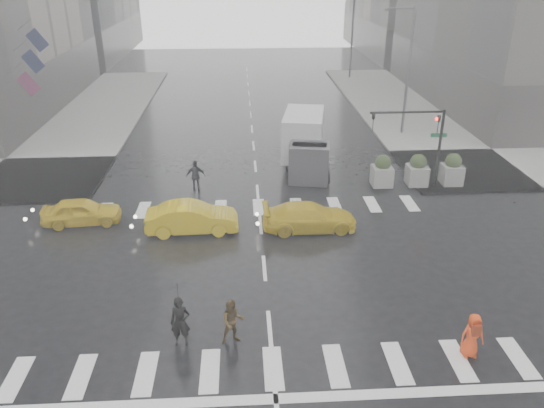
{
  "coord_description": "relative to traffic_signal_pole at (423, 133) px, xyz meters",
  "views": [
    {
      "loc": [
        -0.82,
        -19.01,
        11.81
      ],
      "look_at": [
        0.45,
        2.0,
        2.02
      ],
      "focal_mm": 35.0,
      "sensor_mm": 36.0,
      "label": 1
    }
  ],
  "objects": [
    {
      "name": "taxi_front",
      "position": [
        -17.68,
        -3.33,
        -2.58
      ],
      "size": [
        3.85,
        1.84,
        1.27
      ],
      "primitive_type": "imported",
      "rotation": [
        0.0,
        0.0,
        1.66
      ],
      "color": "#DBB60B",
      "rests_on": "ground"
    },
    {
      "name": "road_markings",
      "position": [
        -9.01,
        -8.01,
        -3.21
      ],
      "size": [
        18.0,
        48.0,
        0.01
      ],
      "primitive_type": null,
      "color": "silver",
      "rests_on": "ground"
    },
    {
      "name": "taxi_mid",
      "position": [
        -12.25,
        -4.51,
        -2.51
      ],
      "size": [
        4.36,
        1.66,
        1.42
      ],
      "primitive_type": "imported",
      "rotation": [
        0.0,
        0.0,
        1.61
      ],
      "color": "#DBB60B",
      "rests_on": "ground"
    },
    {
      "name": "ground",
      "position": [
        -9.01,
        -8.01,
        -3.22
      ],
      "size": [
        120.0,
        120.0,
        0.0
      ],
      "primitive_type": "plane",
      "color": "black",
      "rests_on": "ground"
    },
    {
      "name": "pedestrian_orange",
      "position": [
        -2.57,
        -13.78,
        -2.42
      ],
      "size": [
        0.77,
        0.51,
        1.58
      ],
      "rotation": [
        0.0,
        0.0,
        0.0
      ],
      "color": "#F24011",
      "rests_on": "ground"
    },
    {
      "name": "box_truck",
      "position": [
        -6.01,
        3.4,
        -1.47
      ],
      "size": [
        2.31,
        6.17,
        3.28
      ],
      "rotation": [
        0.0,
        0.0,
        -0.18
      ],
      "color": "#BDBEC0",
      "rests_on": "ground"
    },
    {
      "name": "pedestrian_black",
      "position": [
        -12.0,
        -12.65,
        -1.64
      ],
      "size": [
        0.96,
        0.98,
        2.43
      ],
      "rotation": [
        0.0,
        0.0,
        0.0
      ],
      "color": "black",
      "rests_on": "ground"
    },
    {
      "name": "taxi_rear",
      "position": [
        -6.69,
        -4.61,
        -2.57
      ],
      "size": [
        3.99,
        1.91,
        1.3
      ],
      "primitive_type": "imported",
      "rotation": [
        0.0,
        0.0,
        1.59
      ],
      "color": "#DBB60B",
      "rests_on": "ground"
    },
    {
      "name": "street_lamp_near",
      "position": [
        1.86,
        9.99,
        1.73
      ],
      "size": [
        2.15,
        0.22,
        9.0
      ],
      "color": "#59595B",
      "rests_on": "ground"
    },
    {
      "name": "sidewalk_ne",
      "position": [
        10.49,
        9.49,
        -3.14
      ],
      "size": [
        35.0,
        35.0,
        0.15
      ],
      "primitive_type": "cube",
      "color": "gray",
      "rests_on": "ground"
    },
    {
      "name": "pedestrian_brown",
      "position": [
        -10.27,
        -12.62,
        -2.4
      ],
      "size": [
        0.89,
        0.75,
        1.63
      ],
      "primitive_type": "imported",
      "rotation": [
        0.0,
        0.0,
        0.18
      ],
      "color": "#3F2E16",
      "rests_on": "ground"
    },
    {
      "name": "planter_west",
      "position": [
        -2.01,
        0.19,
        -2.23
      ],
      "size": [
        1.1,
        1.1,
        1.8
      ],
      "color": "gray",
      "rests_on": "ground"
    },
    {
      "name": "street_lamp_far",
      "position": [
        1.86,
        29.99,
        1.73
      ],
      "size": [
        2.15,
        0.22,
        9.0
      ],
      "color": "#59595B",
      "rests_on": "ground"
    },
    {
      "name": "flag_cluster",
      "position": [
        -24.09,
        10.49,
        2.42
      ],
      "size": [
        2.87,
        3.06,
        4.69
      ],
      "color": "#59595B",
      "rests_on": "ground"
    },
    {
      "name": "traffic_signal_pole",
      "position": [
        0.0,
        0.0,
        0.0
      ],
      "size": [
        4.45,
        0.42,
        4.5
      ],
      "color": "black",
      "rests_on": "ground"
    },
    {
      "name": "planter_mid",
      "position": [
        -0.01,
        0.19,
        -2.23
      ],
      "size": [
        1.1,
        1.1,
        1.8
      ],
      "color": "gray",
      "rests_on": "ground"
    },
    {
      "name": "pedestrian_far_a",
      "position": [
        -12.39,
        0.32,
        -2.31
      ],
      "size": [
        1.06,
        0.65,
        1.81
      ],
      "primitive_type": "imported",
      "rotation": [
        0.0,
        0.0,
        3.14
      ],
      "color": "black",
      "rests_on": "ground"
    },
    {
      "name": "pedestrian_far_b",
      "position": [
        -5.52,
        0.49,
        -2.34
      ],
      "size": [
        1.3,
        1.05,
        1.76
      ],
      "primitive_type": "imported",
      "rotation": [
        0.0,
        0.0,
        2.71
      ],
      "color": "black",
      "rests_on": "ground"
    },
    {
      "name": "planter_east",
      "position": [
        1.99,
        0.19,
        -2.23
      ],
      "size": [
        1.1,
        1.1,
        1.8
      ],
      "color": "gray",
      "rests_on": "ground"
    }
  ]
}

